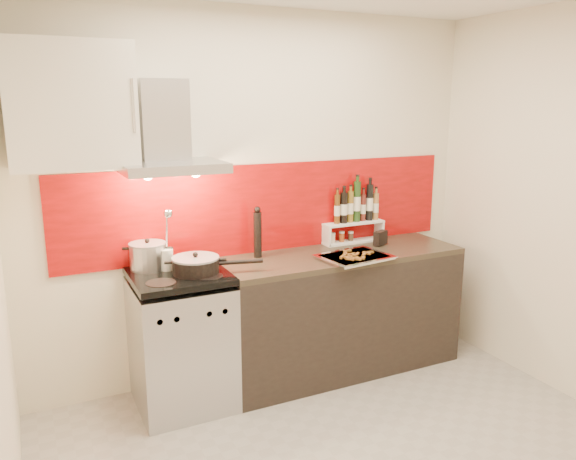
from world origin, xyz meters
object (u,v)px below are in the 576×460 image
pepper_mill (258,233)px  baking_tray (354,257)px  range_stove (182,341)px  saute_pan (197,265)px  stock_pot (148,256)px  counter (340,311)px

pepper_mill → baking_tray: (0.59, -0.33, -0.16)m
range_stove → saute_pan: 0.53m
pepper_mill → baking_tray: pepper_mill is taller
range_stove → stock_pot: size_ratio=3.82×
saute_pan → stock_pot: bearing=139.6°
saute_pan → pepper_mill: bearing=22.0°
range_stove → counter: range_stove is taller
counter → stock_pot: size_ratio=7.56×
range_stove → baking_tray: baking_tray is taller
stock_pot → saute_pan: bearing=-40.4°
range_stove → baking_tray: bearing=-8.5°
counter → range_stove: bearing=-179.8°
stock_pot → baking_tray: (1.35, -0.35, -0.08)m
pepper_mill → baking_tray: bearing=-29.6°
range_stove → baking_tray: (1.20, -0.18, 0.47)m
range_stove → stock_pot: 0.60m
saute_pan → baking_tray: size_ratio=1.10×
counter → stock_pot: stock_pot is taller
stock_pot → baking_tray: bearing=-14.5°
counter → pepper_mill: (-0.59, 0.15, 0.63)m
counter → stock_pot: bearing=173.0°
saute_pan → pepper_mill: (0.50, 0.20, 0.11)m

